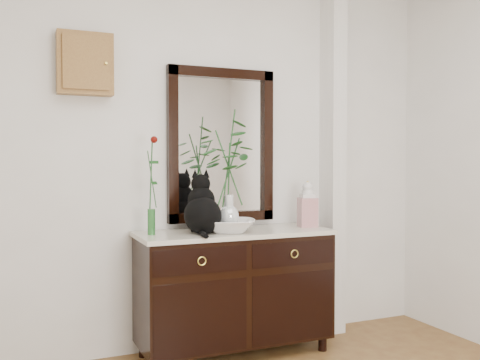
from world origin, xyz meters
name	(u,v)px	position (x,y,z in m)	size (l,w,h in m)	color
wall_back	(208,158)	(0.00, 1.98, 1.35)	(3.60, 0.04, 2.70)	silver
pilaster	(333,158)	(1.00, 1.90, 1.35)	(0.12, 0.20, 2.70)	silver
sideboard	(234,285)	(0.10, 1.73, 0.47)	(1.33, 0.52, 0.82)	black
wall_mirror	(222,145)	(0.10, 1.97, 1.44)	(0.80, 0.06, 1.10)	black
key_cabinet	(85,64)	(-0.85, 1.94, 1.95)	(0.35, 0.10, 0.40)	brown
cat	(203,203)	(-0.14, 1.69, 1.05)	(0.28, 0.34, 0.40)	black
lotus_bowl	(229,226)	(0.04, 1.67, 0.89)	(0.35, 0.35, 0.09)	white
vase_branches	(229,169)	(0.04, 1.67, 1.28)	(0.39, 0.39, 0.81)	silver
bud_vase_rose	(151,185)	(-0.47, 1.75, 1.17)	(0.08, 0.08, 0.65)	#28652A
ginger_jar	(308,204)	(0.67, 1.72, 1.02)	(0.12, 0.12, 0.34)	white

